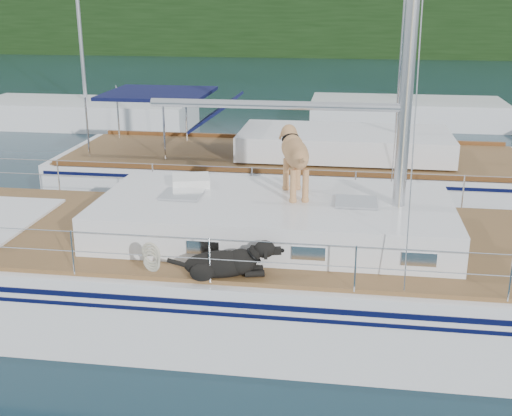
# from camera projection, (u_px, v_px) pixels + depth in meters

# --- Properties ---
(ground) EXTENTS (120.00, 120.00, 0.00)m
(ground) POSITION_uv_depth(u_px,v_px,m) (223.00, 306.00, 10.14)
(ground) COLOR black
(ground) RESTS_ON ground
(tree_line) EXTENTS (90.00, 3.00, 6.00)m
(tree_line) POSITION_uv_depth(u_px,v_px,m) (331.00, 19.00, 51.49)
(tree_line) COLOR black
(tree_line) RESTS_ON ground
(shore_bank) EXTENTS (92.00, 1.00, 1.20)m
(shore_bank) POSITION_uv_depth(u_px,v_px,m) (330.00, 48.00, 53.37)
(shore_bank) COLOR #595147
(shore_bank) RESTS_ON ground
(main_sailboat) EXTENTS (12.00, 3.85, 14.01)m
(main_sailboat) POSITION_uv_depth(u_px,v_px,m) (228.00, 267.00, 9.92)
(main_sailboat) COLOR white
(main_sailboat) RESTS_ON ground
(neighbor_sailboat) EXTENTS (11.00, 3.50, 13.30)m
(neighbor_sailboat) POSITION_uv_depth(u_px,v_px,m) (297.00, 175.00, 15.24)
(neighbor_sailboat) COLOR white
(neighbor_sailboat) RESTS_ON ground
(bg_boat_west) EXTENTS (8.00, 3.00, 11.65)m
(bg_boat_west) POSITION_uv_depth(u_px,v_px,m) (87.00, 114.00, 24.26)
(bg_boat_west) COLOR white
(bg_boat_west) RESTS_ON ground
(bg_boat_center) EXTENTS (7.20, 3.00, 11.65)m
(bg_boat_center) POSITION_uv_depth(u_px,v_px,m) (406.00, 113.00, 24.49)
(bg_boat_center) COLOR white
(bg_boat_center) RESTS_ON ground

